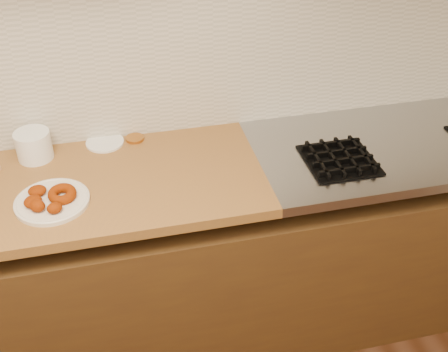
{
  "coord_description": "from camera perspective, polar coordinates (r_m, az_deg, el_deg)",
  "views": [
    {
      "loc": [
        -0.03,
        -0.01,
        2.1
      ],
      "look_at": [
        0.34,
        1.57,
        0.93
      ],
      "focal_mm": 45.0,
      "sensor_mm": 36.0,
      "label": 1
    }
  ],
  "objects": [
    {
      "name": "wall_back",
      "position": [
        2.14,
        -11.94,
        14.54
      ],
      "size": [
        4.0,
        0.02,
        2.7
      ],
      "primitive_type": "cube",
      "color": "#B7A78B",
      "rests_on": "ground"
    },
    {
      "name": "donut_plate",
      "position": [
        2.01,
        -17.06,
        -2.49
      ],
      "size": [
        0.25,
        0.25,
        0.01
      ],
      "primitive_type": "cylinder",
      "color": "silver",
      "rests_on": "butcher_block"
    },
    {
      "name": "stovetop",
      "position": [
        2.4,
        18.5,
        3.21
      ],
      "size": [
        1.3,
        0.62,
        0.04
      ],
      "primitive_type": "cube",
      "color": "#9EA0A5",
      "rests_on": "base_cabinet"
    },
    {
      "name": "brass_jar_lid",
      "position": [
        2.29,
        -9.04,
        3.79
      ],
      "size": [
        0.09,
        0.09,
        0.01
      ],
      "primitive_type": "cylinder",
      "rotation": [
        0.0,
        0.0,
        -0.29
      ],
      "color": "#B67631",
      "rests_on": "butcher_block"
    },
    {
      "name": "fried_dough_chunks",
      "position": [
        1.98,
        -18.27,
        -2.4
      ],
      "size": [
        0.14,
        0.17,
        0.04
      ],
      "color": "#7D2800",
      "rests_on": "donut_plate"
    },
    {
      "name": "base_cabinet",
      "position": [
        2.41,
        -8.68,
        -10.03
      ],
      "size": [
        3.6,
        0.6,
        0.77
      ],
      "primitive_type": "cube",
      "color": "#4A3014",
      "rests_on": "floor"
    },
    {
      "name": "tub_lid",
      "position": [
        2.29,
        -12.0,
        3.36
      ],
      "size": [
        0.19,
        0.19,
        0.01
      ],
      "primitive_type": "cylinder",
      "rotation": [
        0.0,
        0.0,
        -0.36
      ],
      "color": "white",
      "rests_on": "butcher_block"
    },
    {
      "name": "backsplash",
      "position": [
        2.19,
        -11.44,
        10.78
      ],
      "size": [
        3.6,
        0.02,
        0.6
      ],
      "primitive_type": "cube",
      "color": "beige",
      "rests_on": "wall_back"
    },
    {
      "name": "plastic_tub",
      "position": [
        2.24,
        -18.77,
        2.97
      ],
      "size": [
        0.16,
        0.16,
        0.11
      ],
      "primitive_type": "cylinder",
      "rotation": [
        0.0,
        0.0,
        -0.19
      ],
      "color": "white",
      "rests_on": "butcher_block"
    },
    {
      "name": "burner_grates",
      "position": [
        2.32,
        19.04,
        2.75
      ],
      "size": [
        0.91,
        0.26,
        0.03
      ],
      "color": "black",
      "rests_on": "stovetop"
    },
    {
      "name": "ring_donut",
      "position": [
        1.99,
        -16.14,
        -1.77
      ],
      "size": [
        0.11,
        0.12,
        0.04
      ],
      "primitive_type": "torus",
      "rotation": [
        0.1,
        0.0,
        0.17
      ],
      "color": "#7D2800",
      "rests_on": "donut_plate"
    }
  ]
}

